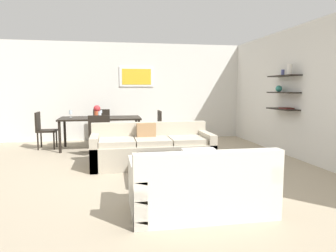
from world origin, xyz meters
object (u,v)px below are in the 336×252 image
object	(u,v)px
loveseat_white	(200,187)
wine_glass_head	(101,112)
coffee_table	(180,169)
wine_glass_foot	(100,114)
dining_chair_head	(102,124)
dining_table	(100,120)
centerpiece_vase	(97,111)
sofa_beige	(152,150)
decorative_bowl	(174,155)
dining_chair_left_far	(43,128)
wine_glass_left_far	(71,112)
dining_chair_right_far	(155,125)
dining_chair_foot	(99,133)

from	to	relation	value
loveseat_white	wine_glass_head	world-z (taller)	wine_glass_head
coffee_table	wine_glass_foot	size ratio (longest dim) A/B	7.17
coffee_table	dining_chair_head	world-z (taller)	dining_chair_head
dining_table	centerpiece_vase	bearing A→B (deg)	157.70
wine_glass_foot	sofa_beige	bearing A→B (deg)	-56.09
centerpiece_vase	coffee_table	bearing A→B (deg)	-65.85
wine_glass_head	wine_glass_foot	world-z (taller)	wine_glass_foot
coffee_table	loveseat_white	bearing A→B (deg)	-91.65
sofa_beige	dining_table	distance (m)	2.16
coffee_table	wine_glass_foot	bearing A→B (deg)	116.30
sofa_beige	loveseat_white	distance (m)	2.35
decorative_bowl	dining_chair_left_far	world-z (taller)	dining_chair_left_far
sofa_beige	dining_chair_left_far	bearing A→B (deg)	138.30
dining_table	wine_glass_foot	distance (m)	0.45
dining_chair_left_far	wine_glass_head	bearing A→B (deg)	8.21
dining_chair_left_far	dining_chair_head	size ratio (longest dim) A/B	1.00
centerpiece_vase	dining_chair_left_far	bearing A→B (deg)	172.08
dining_table	centerpiece_vase	size ratio (longest dim) A/B	6.47
coffee_table	dining_chair_head	bearing A→B (deg)	108.34
sofa_beige	wine_glass_left_far	xyz separation A→B (m)	(-1.69, 2.00, 0.58)
wine_glass_foot	centerpiece_vase	distance (m)	0.44
dining_chair_right_far	wine_glass_foot	distance (m)	1.53
dining_chair_right_far	sofa_beige	bearing A→B (deg)	-99.75
sofa_beige	dining_table	size ratio (longest dim) A/B	1.18
dining_table	dining_chair_head	size ratio (longest dim) A/B	2.15
wine_glass_foot	dining_chair_right_far	bearing A→B (deg)	24.36
dining_chair_right_far	wine_glass_head	xyz separation A→B (m)	(-1.35, 0.19, 0.35)
dining_table	dining_chair_left_far	bearing A→B (deg)	171.23
dining_chair_foot	centerpiece_vase	xyz separation A→B (m)	(-0.08, 0.90, 0.40)
sofa_beige	wine_glass_left_far	distance (m)	2.68
loveseat_white	wine_glass_left_far	world-z (taller)	wine_glass_left_far
loveseat_white	decorative_bowl	distance (m)	1.27
loveseat_white	dining_table	bearing A→B (deg)	106.46
dining_chair_left_far	sofa_beige	bearing A→B (deg)	-41.70
dining_table	dining_chair_foot	xyz separation A→B (m)	(-0.00, -0.87, -0.18)
coffee_table	decorative_bowl	distance (m)	0.24
dining_chair_head	wine_glass_left_far	size ratio (longest dim) A/B	5.02
loveseat_white	dining_chair_left_far	xyz separation A→B (m)	(-2.60, 4.43, 0.21)
dining_chair_foot	wine_glass_left_far	world-z (taller)	wine_glass_left_far
dining_chair_right_far	dining_chair_head	world-z (taller)	same
dining_chair_foot	wine_glass_foot	xyz separation A→B (m)	(-0.00, 0.47, 0.37)
sofa_beige	dining_chair_foot	xyz separation A→B (m)	(-0.99, 1.01, 0.21)
dining_chair_foot	dining_chair_right_far	bearing A→B (deg)	38.60
centerpiece_vase	dining_chair_right_far	bearing A→B (deg)	7.08
dining_chair_right_far	wine_glass_foot	size ratio (longest dim) A/B	5.04
dining_chair_left_far	dining_chair_head	xyz separation A→B (m)	(1.35, 0.66, 0.00)
dining_chair_foot	wine_glass_foot	distance (m)	0.59
decorative_bowl	dining_chair_foot	xyz separation A→B (m)	(-1.20, 2.08, 0.09)
coffee_table	decorative_bowl	bearing A→B (deg)	153.21
loveseat_white	decorative_bowl	world-z (taller)	loveseat_white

